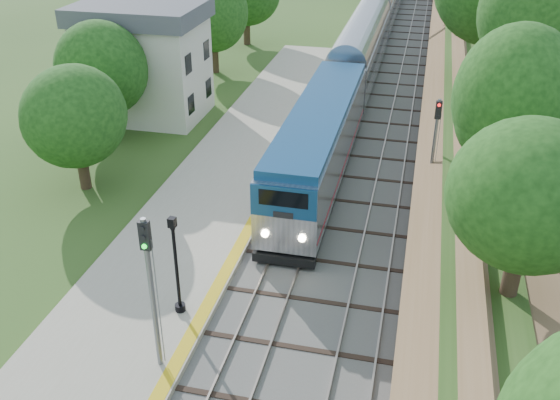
% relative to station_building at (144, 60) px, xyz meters
% --- Properties ---
extents(trackbed, '(9.50, 170.00, 0.28)m').
position_rel_station_building_xyz_m(trackbed, '(16.00, 30.00, -4.02)').
color(trackbed, '#4C4944').
rests_on(trackbed, ground).
extents(platform, '(6.40, 68.00, 0.38)m').
position_rel_station_building_xyz_m(platform, '(8.80, -14.00, -3.90)').
color(platform, '#A29982').
rests_on(platform, ground).
extents(yellow_stripe, '(0.55, 68.00, 0.01)m').
position_rel_station_building_xyz_m(yellow_stripe, '(11.65, -14.00, -3.70)').
color(yellow_stripe, gold).
rests_on(yellow_stripe, platform).
extents(embankment, '(10.64, 170.00, 11.70)m').
position_rel_station_building_xyz_m(embankment, '(24.35, 30.00, -2.14)').
color(embankment, brown).
rests_on(embankment, ground).
extents(station_building, '(8.60, 6.60, 8.00)m').
position_rel_station_building_xyz_m(station_building, '(0.00, 0.00, 0.00)').
color(station_building, silver).
rests_on(station_building, ground).
extents(trees_behind_platform, '(7.82, 53.32, 7.21)m').
position_rel_station_building_xyz_m(trees_behind_platform, '(2.83, -9.33, 0.44)').
color(trees_behind_platform, '#332316').
rests_on(trees_behind_platform, ground).
extents(train, '(3.00, 99.93, 4.41)m').
position_rel_station_building_xyz_m(train, '(14.00, 32.02, -1.82)').
color(train, black).
rests_on(train, trackbed).
extents(lamppost_far, '(0.43, 0.43, 4.36)m').
position_rel_station_building_xyz_m(lamppost_far, '(10.69, -21.20, -1.76)').
color(lamppost_far, black).
rests_on(lamppost_far, platform).
extents(signal_platform, '(0.36, 0.28, 6.11)m').
position_rel_station_building_xyz_m(signal_platform, '(11.10, -24.22, 0.05)').
color(signal_platform, slate).
rests_on(signal_platform, platform).
extents(signal_farside, '(0.32, 0.25, 5.84)m').
position_rel_station_building_xyz_m(signal_farside, '(20.20, -8.99, -0.40)').
color(signal_farside, slate).
rests_on(signal_farside, ground).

